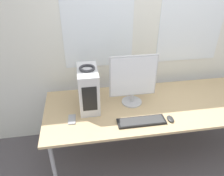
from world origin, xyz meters
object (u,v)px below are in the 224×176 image
Objects in this scene: keyboard at (141,121)px; headphones at (87,68)px; pc_tower at (88,89)px; cell_phone at (72,119)px; monitor_main at (133,79)px; mouse at (170,119)px.

headphones is at bearing 144.30° from keyboard.
pc_tower is 0.94× the size of keyboard.
headphones reaches higher than cell_phone.
pc_tower is at bearing 48.50° from cell_phone.
mouse is at bearing -49.28° from monitor_main.
pc_tower reaches higher than keyboard.
mouse is (0.78, -0.36, -0.44)m from headphones.
pc_tower reaches higher than cell_phone.
pc_tower is 4.21× the size of mouse.
pc_tower is 0.80× the size of monitor_main.
monitor_main is 5.28× the size of mouse.
cell_phone is at bearing -163.20° from monitor_main.
cell_phone is (-0.97, 0.16, -0.01)m from mouse.
mouse reaches higher than keyboard.
mouse is at bearing -24.87° from pc_tower.
pc_tower is 0.63m from keyboard.
pc_tower is at bearing 144.37° from keyboard.
monitor_main is at bearing -0.42° from headphones.
keyboard is at bearing -35.63° from pc_tower.
keyboard is 0.29m from mouse.
headphones is (0.00, 0.00, 0.24)m from pc_tower.
pc_tower reaches higher than mouse.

